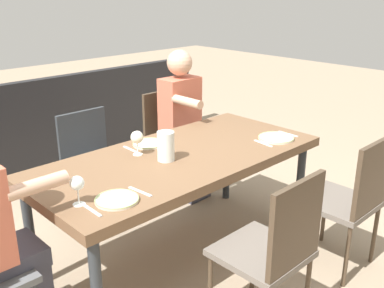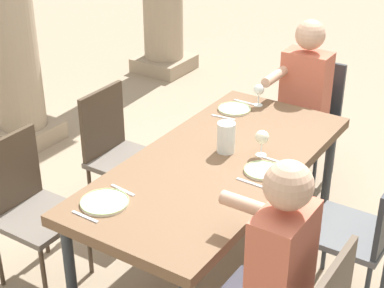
{
  "view_description": "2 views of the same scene",
  "coord_description": "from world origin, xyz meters",
  "px_view_note": "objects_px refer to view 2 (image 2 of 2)",
  "views": [
    {
      "loc": [
        1.83,
        2.02,
        1.8
      ],
      "look_at": [
        -0.09,
        0.03,
        0.81
      ],
      "focal_mm": 41.85,
      "sensor_mm": 36.0,
      "label": 1
    },
    {
      "loc": [
        -2.7,
        -1.58,
        2.49
      ],
      "look_at": [
        -0.13,
        0.09,
        0.89
      ],
      "focal_mm": 57.28,
      "sensor_mm": 36.0,
      "label": 2
    }
  ],
  "objects_px": {
    "chair_mid_south": "(363,229)",
    "wine_glass_1": "(262,138)",
    "plate_0": "(105,202)",
    "plate_2": "(234,109)",
    "diner_man_white": "(268,273)",
    "plate_1": "(263,170)",
    "diner_woman_green": "(301,100)",
    "water_pitcher": "(226,139)",
    "dining_table": "(217,169)",
    "chair_head_east": "(309,112)",
    "chair_west_north": "(28,202)",
    "chair_mid_north": "(117,148)",
    "wine_glass_2": "(259,90)"
  },
  "relations": [
    {
      "from": "chair_mid_south",
      "to": "dining_table",
      "type": "bearing_deg",
      "value": 98.65
    },
    {
      "from": "wine_glass_1",
      "to": "water_pitcher",
      "type": "relative_size",
      "value": 0.87
    },
    {
      "from": "water_pitcher",
      "to": "dining_table",
      "type": "bearing_deg",
      "value": -173.87
    },
    {
      "from": "plate_2",
      "to": "plate_1",
      "type": "bearing_deg",
      "value": -139.6
    },
    {
      "from": "chair_mid_north",
      "to": "wine_glass_1",
      "type": "bearing_deg",
      "value": -86.59
    },
    {
      "from": "diner_woman_green",
      "to": "wine_glass_1",
      "type": "xyz_separation_m",
      "value": [
        -1.01,
        -0.19,
        0.17
      ]
    },
    {
      "from": "diner_man_white",
      "to": "plate_0",
      "type": "xyz_separation_m",
      "value": [
        -0.03,
        0.93,
        0.07
      ]
    },
    {
      "from": "dining_table",
      "to": "chair_west_north",
      "type": "distance_m",
      "value": 1.12
    },
    {
      "from": "chair_head_east",
      "to": "plate_1",
      "type": "relative_size",
      "value": 4.15
    },
    {
      "from": "water_pitcher",
      "to": "plate_1",
      "type": "bearing_deg",
      "value": -108.17
    },
    {
      "from": "diner_man_white",
      "to": "wine_glass_2",
      "type": "bearing_deg",
      "value": 29.08
    },
    {
      "from": "diner_man_white",
      "to": "plate_1",
      "type": "height_order",
      "value": "diner_man_white"
    },
    {
      "from": "diner_woman_green",
      "to": "diner_man_white",
      "type": "bearing_deg",
      "value": -160.12
    },
    {
      "from": "chair_mid_south",
      "to": "diner_man_white",
      "type": "height_order",
      "value": "diner_man_white"
    },
    {
      "from": "plate_0",
      "to": "plate_2",
      "type": "distance_m",
      "value": 1.39
    },
    {
      "from": "chair_mid_south",
      "to": "plate_0",
      "type": "bearing_deg",
      "value": 127.1
    },
    {
      "from": "diner_woman_green",
      "to": "plate_0",
      "type": "relative_size",
      "value": 5.02
    },
    {
      "from": "chair_west_north",
      "to": "plate_0",
      "type": "distance_m",
      "value": 0.66
    },
    {
      "from": "chair_mid_north",
      "to": "wine_glass_2",
      "type": "distance_m",
      "value": 1.06
    },
    {
      "from": "diner_man_white",
      "to": "water_pitcher",
      "type": "xyz_separation_m",
      "value": [
        0.81,
        0.69,
        0.14
      ]
    },
    {
      "from": "plate_1",
      "to": "water_pitcher",
      "type": "xyz_separation_m",
      "value": [
        0.1,
        0.3,
        0.07
      ]
    },
    {
      "from": "diner_man_white",
      "to": "diner_woman_green",
      "type": "bearing_deg",
      "value": 19.88
    },
    {
      "from": "chair_mid_south",
      "to": "chair_head_east",
      "type": "xyz_separation_m",
      "value": [
        1.26,
        0.86,
        0.01
      ]
    },
    {
      "from": "chair_west_north",
      "to": "water_pitcher",
      "type": "bearing_deg",
      "value": -46.57
    },
    {
      "from": "wine_glass_1",
      "to": "wine_glass_2",
      "type": "relative_size",
      "value": 1.04
    },
    {
      "from": "chair_mid_south",
      "to": "wine_glass_1",
      "type": "bearing_deg",
      "value": 84.68
    },
    {
      "from": "dining_table",
      "to": "chair_head_east",
      "type": "distance_m",
      "value": 1.4
    },
    {
      "from": "diner_woman_green",
      "to": "wine_glass_1",
      "type": "distance_m",
      "value": 1.04
    },
    {
      "from": "diner_woman_green",
      "to": "plate_2",
      "type": "xyz_separation_m",
      "value": [
        -0.53,
        0.26,
        0.07
      ]
    },
    {
      "from": "dining_table",
      "to": "diner_man_white",
      "type": "distance_m",
      "value": 0.97
    },
    {
      "from": "plate_2",
      "to": "wine_glass_2",
      "type": "distance_m",
      "value": 0.22
    },
    {
      "from": "diner_man_white",
      "to": "wine_glass_1",
      "type": "distance_m",
      "value": 1.03
    },
    {
      "from": "chair_mid_south",
      "to": "plate_2",
      "type": "relative_size",
      "value": 3.83
    },
    {
      "from": "plate_1",
      "to": "plate_2",
      "type": "height_order",
      "value": "same"
    },
    {
      "from": "dining_table",
      "to": "chair_head_east",
      "type": "bearing_deg",
      "value": 0.0
    },
    {
      "from": "chair_head_east",
      "to": "plate_2",
      "type": "xyz_separation_m",
      "value": [
        -0.72,
        0.27,
        0.23
      ]
    },
    {
      "from": "plate_0",
      "to": "wine_glass_2",
      "type": "bearing_deg",
      "value": -3.15
    },
    {
      "from": "chair_mid_north",
      "to": "wine_glass_2",
      "type": "bearing_deg",
      "value": -45.14
    },
    {
      "from": "diner_man_white",
      "to": "plate_1",
      "type": "relative_size",
      "value": 5.86
    },
    {
      "from": "dining_table",
      "to": "chair_head_east",
      "type": "relative_size",
      "value": 2.13
    },
    {
      "from": "chair_west_north",
      "to": "plate_0",
      "type": "height_order",
      "value": "chair_west_north"
    },
    {
      "from": "chair_mid_north",
      "to": "wine_glass_1",
      "type": "distance_m",
      "value": 1.12
    },
    {
      "from": "wine_glass_1",
      "to": "chair_mid_south",
      "type": "bearing_deg",
      "value": -95.32
    },
    {
      "from": "water_pitcher",
      "to": "plate_2",
      "type": "bearing_deg",
      "value": 24.63
    },
    {
      "from": "chair_west_north",
      "to": "chair_mid_south",
      "type": "bearing_deg",
      "value": -64.69
    },
    {
      "from": "dining_table",
      "to": "chair_west_north",
      "type": "relative_size",
      "value": 2.11
    },
    {
      "from": "plate_0",
      "to": "plate_2",
      "type": "xyz_separation_m",
      "value": [
        1.39,
        0.01,
        0.0
      ]
    },
    {
      "from": "plate_1",
      "to": "dining_table",
      "type": "bearing_deg",
      "value": 94.98
    },
    {
      "from": "chair_mid_south",
      "to": "water_pitcher",
      "type": "relative_size",
      "value": 4.66
    },
    {
      "from": "water_pitcher",
      "to": "diner_woman_green",
      "type": "bearing_deg",
      "value": -0.55
    }
  ]
}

